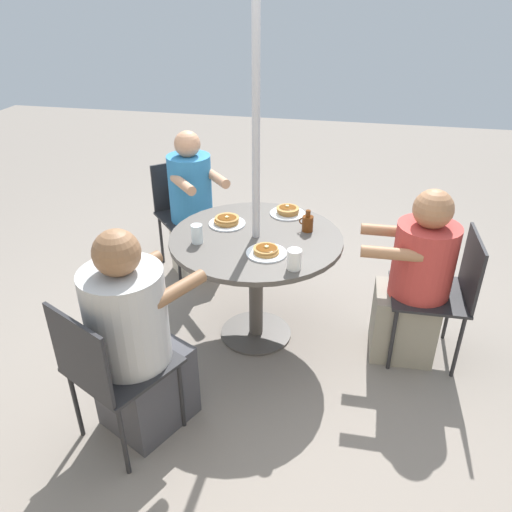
{
  "coord_description": "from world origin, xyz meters",
  "views": [
    {
      "loc": [
        -0.56,
        2.68,
        2.13
      ],
      "look_at": [
        0.0,
        0.0,
        0.61
      ],
      "focal_mm": 35.0,
      "sensor_mm": 36.0,
      "label": 1
    }
  ],
  "objects_px": {
    "diner_north": "(414,284)",
    "pancake_plate_a": "(288,211)",
    "patio_table": "(256,253)",
    "patio_chair_east": "(185,208)",
    "diner_south": "(136,344)",
    "drinking_glass_a": "(197,234)",
    "patio_chair_north": "(444,288)",
    "pancake_plate_c": "(266,251)",
    "diner_east": "(193,212)",
    "syrup_bottle": "(307,223)",
    "coffee_cup": "(294,259)",
    "pancake_plate_b": "(227,221)",
    "patio_chair_south": "(108,366)"
  },
  "relations": [
    {
      "from": "diner_south",
      "to": "patio_table",
      "type": "bearing_deg",
      "value": 90.0
    },
    {
      "from": "diner_north",
      "to": "pancake_plate_a",
      "type": "distance_m",
      "value": 0.94
    },
    {
      "from": "patio_table",
      "to": "syrup_bottle",
      "type": "height_order",
      "value": "syrup_bottle"
    },
    {
      "from": "patio_chair_north",
      "to": "syrup_bottle",
      "type": "height_order",
      "value": "syrup_bottle"
    },
    {
      "from": "coffee_cup",
      "to": "diner_south",
      "type": "bearing_deg",
      "value": 36.64
    },
    {
      "from": "patio_table",
      "to": "patio_chair_south",
      "type": "height_order",
      "value": "patio_chair_south"
    },
    {
      "from": "pancake_plate_c",
      "to": "patio_chair_east",
      "type": "bearing_deg",
      "value": -50.58
    },
    {
      "from": "patio_chair_east",
      "to": "coffee_cup",
      "type": "relative_size",
      "value": 7.47
    },
    {
      "from": "syrup_bottle",
      "to": "drinking_glass_a",
      "type": "xyz_separation_m",
      "value": [
        0.62,
        0.29,
        0.0
      ]
    },
    {
      "from": "diner_east",
      "to": "patio_chair_south",
      "type": "xyz_separation_m",
      "value": [
        -0.14,
        1.76,
        -0.03
      ]
    },
    {
      "from": "diner_north",
      "to": "drinking_glass_a",
      "type": "xyz_separation_m",
      "value": [
        1.3,
        0.17,
        0.29
      ]
    },
    {
      "from": "patio_table",
      "to": "pancake_plate_a",
      "type": "bearing_deg",
      "value": -111.32
    },
    {
      "from": "pancake_plate_c",
      "to": "drinking_glass_a",
      "type": "xyz_separation_m",
      "value": [
        0.43,
        -0.05,
        0.04
      ]
    },
    {
      "from": "diner_north",
      "to": "pancake_plate_a",
      "type": "bearing_deg",
      "value": 66.41
    },
    {
      "from": "diner_east",
      "to": "pancake_plate_c",
      "type": "relative_size",
      "value": 4.95
    },
    {
      "from": "patio_chair_north",
      "to": "patio_chair_south",
      "type": "xyz_separation_m",
      "value": [
        1.66,
        1.05,
        0.0
      ]
    },
    {
      "from": "diner_north",
      "to": "pancake_plate_a",
      "type": "relative_size",
      "value": 4.77
    },
    {
      "from": "patio_chair_east",
      "to": "syrup_bottle",
      "type": "bearing_deg",
      "value": 104.28
    },
    {
      "from": "coffee_cup",
      "to": "pancake_plate_c",
      "type": "bearing_deg",
      "value": -36.72
    },
    {
      "from": "pancake_plate_a",
      "to": "coffee_cup",
      "type": "xyz_separation_m",
      "value": [
        -0.14,
        0.7,
        0.04
      ]
    },
    {
      "from": "diner_north",
      "to": "diner_east",
      "type": "distance_m",
      "value": 1.78
    },
    {
      "from": "patio_chair_east",
      "to": "pancake_plate_a",
      "type": "distance_m",
      "value": 1.07
    },
    {
      "from": "patio_table",
      "to": "patio_chair_east",
      "type": "distance_m",
      "value": 1.15
    },
    {
      "from": "patio_table",
      "to": "patio_chair_east",
      "type": "height_order",
      "value": "patio_chair_east"
    },
    {
      "from": "diner_south",
      "to": "pancake_plate_c",
      "type": "bearing_deg",
      "value": 77.54
    },
    {
      "from": "diner_east",
      "to": "syrup_bottle",
      "type": "xyz_separation_m",
      "value": [
        -0.95,
        0.59,
        0.26
      ]
    },
    {
      "from": "diner_east",
      "to": "drinking_glass_a",
      "type": "bearing_deg",
      "value": 68.44
    },
    {
      "from": "patio_chair_north",
      "to": "pancake_plate_b",
      "type": "bearing_deg",
      "value": 84.39
    },
    {
      "from": "diner_south",
      "to": "syrup_bottle",
      "type": "xyz_separation_m",
      "value": [
        -0.73,
        -1.01,
        0.27
      ]
    },
    {
      "from": "patio_table",
      "to": "drinking_glass_a",
      "type": "relative_size",
      "value": 9.27
    },
    {
      "from": "patio_chair_north",
      "to": "drinking_glass_a",
      "type": "bearing_deg",
      "value": 95.65
    },
    {
      "from": "diner_south",
      "to": "pancake_plate_c",
      "type": "relative_size",
      "value": 4.98
    },
    {
      "from": "patio_chair_north",
      "to": "drinking_glass_a",
      "type": "xyz_separation_m",
      "value": [
        1.47,
        0.18,
        0.3
      ]
    },
    {
      "from": "diner_south",
      "to": "drinking_glass_a",
      "type": "distance_m",
      "value": 0.78
    },
    {
      "from": "pancake_plate_c",
      "to": "pancake_plate_a",
      "type": "bearing_deg",
      "value": -93.86
    },
    {
      "from": "coffee_cup",
      "to": "drinking_glass_a",
      "type": "bearing_deg",
      "value": -17.1
    },
    {
      "from": "syrup_bottle",
      "to": "drinking_glass_a",
      "type": "height_order",
      "value": "syrup_bottle"
    },
    {
      "from": "pancake_plate_c",
      "to": "pancake_plate_b",
      "type": "bearing_deg",
      "value": -46.35
    },
    {
      "from": "patio_table",
      "to": "syrup_bottle",
      "type": "relative_size",
      "value": 7.68
    },
    {
      "from": "patio_chair_south",
      "to": "pancake_plate_b",
      "type": "distance_m",
      "value": 1.22
    },
    {
      "from": "patio_chair_north",
      "to": "diner_south",
      "type": "bearing_deg",
      "value": 118.38
    },
    {
      "from": "patio_chair_east",
      "to": "drinking_glass_a",
      "type": "bearing_deg",
      "value": 71.7
    },
    {
      "from": "pancake_plate_b",
      "to": "syrup_bottle",
      "type": "height_order",
      "value": "syrup_bottle"
    },
    {
      "from": "diner_east",
      "to": "pancake_plate_c",
      "type": "xyz_separation_m",
      "value": [
        -0.76,
        0.93,
        0.23
      ]
    },
    {
      "from": "diner_south",
      "to": "coffee_cup",
      "type": "distance_m",
      "value": 0.94
    },
    {
      "from": "patio_chair_north",
      "to": "patio_chair_east",
      "type": "bearing_deg",
      "value": 65.43
    },
    {
      "from": "patio_table",
      "to": "coffee_cup",
      "type": "distance_m",
      "value": 0.48
    },
    {
      "from": "diner_south",
      "to": "pancake_plate_a",
      "type": "relative_size",
      "value": 4.98
    },
    {
      "from": "patio_chair_north",
      "to": "pancake_plate_c",
      "type": "distance_m",
      "value": 1.1
    },
    {
      "from": "patio_chair_east",
      "to": "diner_south",
      "type": "bearing_deg",
      "value": 58.96
    }
  ]
}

